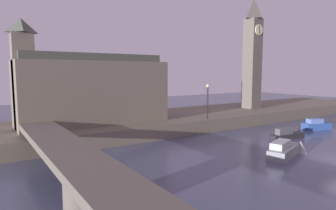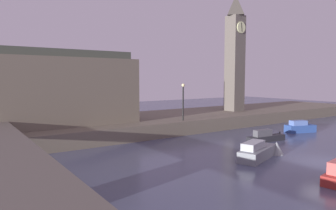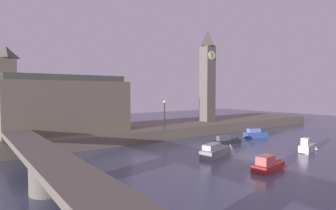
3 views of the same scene
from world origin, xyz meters
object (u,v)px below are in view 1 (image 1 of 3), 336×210
object	(u,v)px
parliament_hall	(90,89)
boat_tour_blue	(318,125)
boat_cruiser_grey	(287,150)
streetlamp	(208,97)
boat_barge_dark	(289,135)
clock_tower	(252,53)

from	to	relation	value
parliament_hall	boat_tour_blue	xyz separation A→B (m)	(24.60, -11.11, -4.62)
parliament_hall	boat_cruiser_grey	xyz separation A→B (m)	(11.31, -16.07, -4.62)
parliament_hall	streetlamp	world-z (taller)	parliament_hall
boat_barge_dark	streetlamp	bearing A→B (deg)	120.55
streetlamp	boat_tour_blue	distance (m)	14.17
clock_tower	parliament_hall	world-z (taller)	clock_tower
boat_tour_blue	boat_barge_dark	bearing A→B (deg)	-171.61
streetlamp	parliament_hall	bearing A→B (deg)	160.61
parliament_hall	boat_barge_dark	world-z (taller)	parliament_hall
boat_cruiser_grey	clock_tower	bearing A→B (deg)	49.13
boat_cruiser_grey	boat_tour_blue	bearing A→B (deg)	20.47
clock_tower	boat_tour_blue	bearing A→B (deg)	-92.20
boat_barge_dark	clock_tower	bearing A→B (deg)	56.80
boat_barge_dark	boat_cruiser_grey	bearing A→B (deg)	-146.63
clock_tower	streetlamp	bearing A→B (deg)	-161.31
parliament_hall	boat_tour_blue	size ratio (longest dim) A/B	3.64
streetlamp	boat_barge_dark	world-z (taller)	streetlamp
streetlamp	boat_barge_dark	xyz separation A→B (m)	(4.59, -7.77, -3.61)
parliament_hall	boat_barge_dark	size ratio (longest dim) A/B	3.22
streetlamp	boat_tour_blue	world-z (taller)	streetlamp
clock_tower	boat_cruiser_grey	xyz separation A→B (m)	(-13.70, -15.84, -9.36)
parliament_hall	boat_cruiser_grey	distance (m)	20.19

